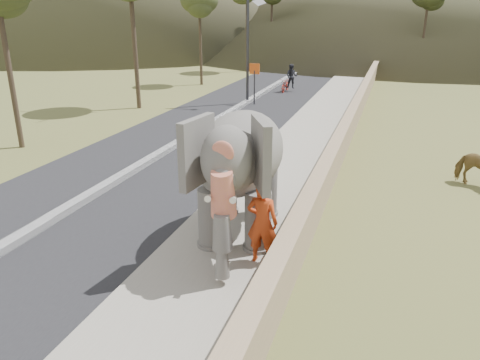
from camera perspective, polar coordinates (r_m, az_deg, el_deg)
name	(u,v)px	position (r m, az deg, el deg)	size (l,w,h in m)	color
ground	(220,261)	(10.74, -2.41, -9.88)	(160.00, 160.00, 0.00)	olive
road	(194,136)	(21.14, -5.67, 5.37)	(7.00, 120.00, 0.03)	black
median	(194,134)	(21.12, -5.68, 5.62)	(0.35, 120.00, 0.22)	black
walkway	(304,144)	(19.70, 7.81, 4.36)	(3.00, 120.00, 0.15)	#9E9687
parapet	(345,136)	(19.37, 12.69, 5.24)	(0.30, 120.00, 1.10)	tan
lamppost	(253,18)	(27.96, 1.60, 19.11)	(1.76, 0.36, 8.00)	#2A292E
signboard	(254,77)	(27.93, 1.78, 12.46)	(0.60, 0.08, 2.40)	#2D2D33
elephant_and_man	(241,171)	(11.26, 0.10, 1.16)	(2.88, 4.64, 3.14)	slate
motorcyclist	(288,81)	(32.76, 5.91, 11.91)	(1.12, 1.72, 1.88)	maroon
trees	(368,29)	(38.20, 15.38, 17.29)	(48.18, 43.33, 8.76)	#473828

